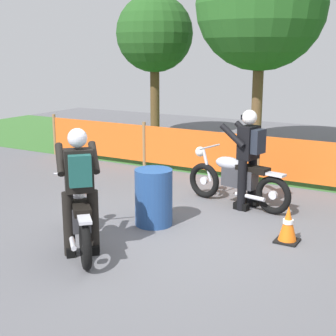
# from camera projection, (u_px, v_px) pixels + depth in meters

# --- Properties ---
(ground) EXTENTS (24.00, 24.00, 0.02)m
(ground) POSITION_uv_depth(u_px,v_px,m) (176.00, 235.00, 7.23)
(ground) COLOR #5B5B60
(grass_verge) EXTENTS (24.00, 5.37, 0.01)m
(grass_verge) POSITION_uv_depth(u_px,v_px,m) (294.00, 158.00, 12.34)
(grass_verge) COLOR #386B2D
(grass_verge) RESTS_ON ground
(barrier_fence) EXTENTS (11.09, 0.08, 1.05)m
(barrier_fence) POSITION_uv_depth(u_px,v_px,m) (258.00, 157.00, 9.95)
(barrier_fence) COLOR olive
(barrier_fence) RESTS_ON ground
(tree_leftmost) EXTENTS (2.29, 2.29, 4.28)m
(tree_leftmost) POSITION_uv_depth(u_px,v_px,m) (154.00, 34.00, 14.54)
(tree_leftmost) COLOR brown
(tree_leftmost) RESTS_ON ground
(tree_near_left) EXTENTS (3.31, 3.31, 5.42)m
(tree_near_left) POSITION_uv_depth(u_px,v_px,m) (261.00, 5.00, 12.29)
(tree_near_left) COLOR brown
(tree_near_left) RESTS_ON ground
(motorcycle_lead) EXTENTS (2.05, 0.71, 0.98)m
(motorcycle_lead) POSITION_uv_depth(u_px,v_px,m) (236.00, 179.00, 8.48)
(motorcycle_lead) COLOR black
(motorcycle_lead) RESTS_ON ground
(motorcycle_trailing) EXTENTS (1.49, 1.47, 0.94)m
(motorcycle_trailing) POSITION_uv_depth(u_px,v_px,m) (79.00, 216.00, 6.64)
(motorcycle_trailing) COLOR black
(motorcycle_trailing) RESTS_ON ground
(rider_lead) EXTENTS (0.74, 0.62, 1.69)m
(rider_lead) POSITION_uv_depth(u_px,v_px,m) (249.00, 154.00, 8.23)
(rider_lead) COLOR black
(rider_lead) RESTS_ON ground
(rider_trailing) EXTENTS (0.77, 0.76, 1.69)m
(rider_trailing) POSITION_uv_depth(u_px,v_px,m) (80.00, 185.00, 6.32)
(rider_trailing) COLOR black
(rider_trailing) RESTS_ON ground
(traffic_cone) EXTENTS (0.32, 0.32, 0.53)m
(traffic_cone) POSITION_uv_depth(u_px,v_px,m) (288.00, 224.00, 6.88)
(traffic_cone) COLOR black
(traffic_cone) RESTS_ON ground
(spare_drum) EXTENTS (0.58, 0.58, 0.88)m
(spare_drum) POSITION_uv_depth(u_px,v_px,m) (154.00, 197.00, 7.55)
(spare_drum) COLOR navy
(spare_drum) RESTS_ON ground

